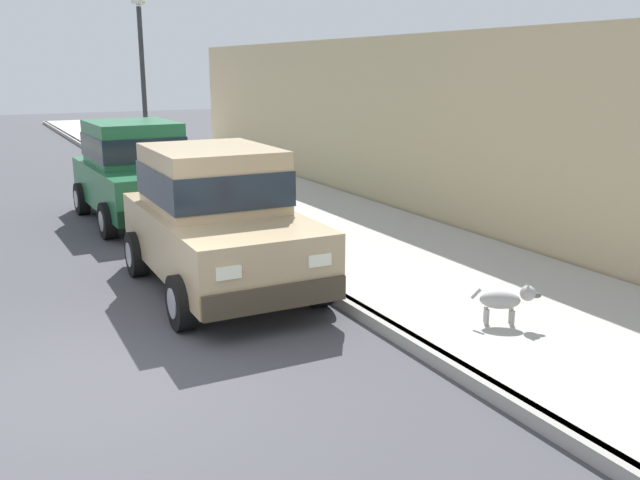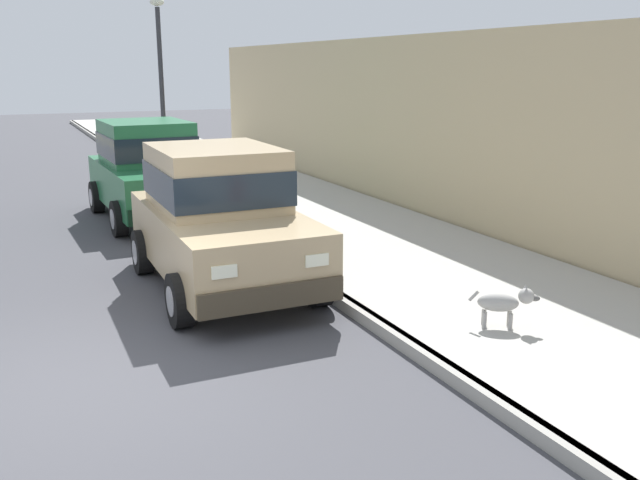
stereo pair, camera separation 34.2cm
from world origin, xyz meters
name	(u,v)px [view 2 (the right image)]	position (x,y,z in m)	size (l,w,h in m)	color
ground_plane	(82,385)	(0.00, 0.00, 0.00)	(80.00, 80.00, 0.00)	#424247
curb	(377,325)	(3.20, 0.00, 0.07)	(0.16, 64.00, 0.14)	gray
sidewalk	(504,302)	(5.00, 0.00, 0.07)	(3.60, 64.00, 0.14)	#A8A59E
car_tan_hatchback	(220,216)	(2.10, 2.30, 0.98)	(2.00, 3.82, 1.88)	tan
car_green_hatchback	(149,169)	(2.14, 7.03, 0.98)	(2.03, 3.85, 1.88)	#23663D
dog_grey	(504,302)	(4.31, -0.80, 0.43)	(0.65, 0.49, 0.49)	#999691
street_lamp	(160,66)	(3.55, 11.87, 2.91)	(0.36, 0.36, 4.42)	#2D2D33
building_facade	(389,122)	(7.10, 6.35, 1.74)	(0.50, 20.00, 3.49)	tan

